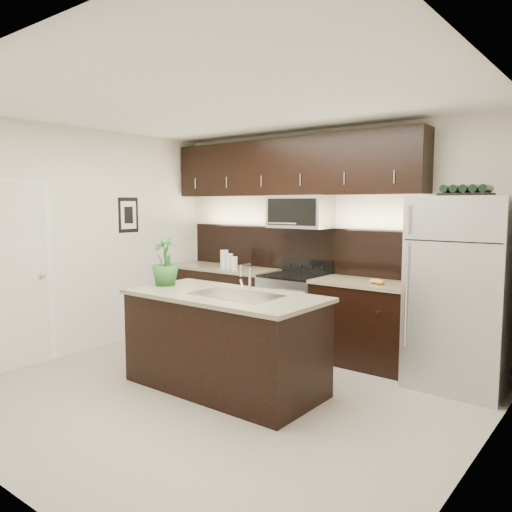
# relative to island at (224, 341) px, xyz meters

# --- Properties ---
(ground) EXTENTS (4.50, 4.50, 0.00)m
(ground) POSITION_rel_island_xyz_m (0.05, -0.16, -0.47)
(ground) COLOR gray
(ground) RESTS_ON ground
(room_walls) EXTENTS (4.52, 4.02, 2.71)m
(room_walls) POSITION_rel_island_xyz_m (-0.06, -0.19, 1.22)
(room_walls) COLOR beige
(room_walls) RESTS_ON ground
(counter_run) EXTENTS (3.51, 0.65, 0.94)m
(counter_run) POSITION_rel_island_xyz_m (-0.41, 1.53, -0.00)
(counter_run) COLOR black
(counter_run) RESTS_ON ground
(upper_fixtures) EXTENTS (3.49, 0.40, 1.66)m
(upper_fixtures) POSITION_rel_island_xyz_m (-0.38, 1.68, 1.67)
(upper_fixtures) COLOR black
(upper_fixtures) RESTS_ON counter_run
(island) EXTENTS (1.96, 0.96, 0.94)m
(island) POSITION_rel_island_xyz_m (0.00, 0.00, 0.00)
(island) COLOR black
(island) RESTS_ON ground
(sink_faucet) EXTENTS (0.84, 0.50, 0.28)m
(sink_faucet) POSITION_rel_island_xyz_m (0.15, 0.01, 0.48)
(sink_faucet) COLOR silver
(sink_faucet) RESTS_ON island
(refrigerator) EXTENTS (0.90, 0.81, 1.87)m
(refrigerator) POSITION_rel_island_xyz_m (1.78, 1.47, 0.46)
(refrigerator) COLOR #B2B2B7
(refrigerator) RESTS_ON ground
(wine_rack) EXTENTS (0.46, 0.29, 0.11)m
(wine_rack) POSITION_rel_island_xyz_m (1.78, 1.47, 1.45)
(wine_rack) COLOR black
(wine_rack) RESTS_ON refrigerator
(plant) EXTENTS (0.36, 0.36, 0.53)m
(plant) POSITION_rel_island_xyz_m (-0.82, -0.01, 0.73)
(plant) COLOR #265E25
(plant) RESTS_ON island
(canisters) EXTENTS (0.34, 0.18, 0.24)m
(canisters) POSITION_rel_island_xyz_m (-1.22, 1.45, 0.57)
(canisters) COLOR silver
(canisters) RESTS_ON counter_run
(french_press) EXTENTS (0.10, 0.10, 0.28)m
(french_press) POSITION_rel_island_xyz_m (1.22, 1.48, 0.57)
(french_press) COLOR silver
(french_press) RESTS_ON counter_run
(bananas) EXTENTS (0.22, 0.19, 0.06)m
(bananas) POSITION_rel_island_xyz_m (0.88, 1.45, 0.50)
(bananas) COLOR #C78E1C
(bananas) RESTS_ON counter_run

